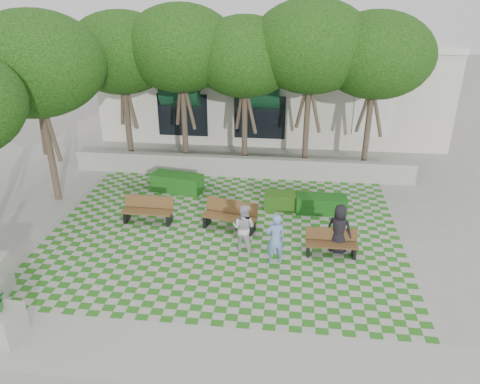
# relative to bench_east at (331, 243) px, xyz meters

# --- Properties ---
(ground) EXTENTS (90.00, 90.00, 0.00)m
(ground) POSITION_rel_bench_east_xyz_m (-3.58, -0.12, -0.41)
(ground) COLOR gray
(ground) RESTS_ON ground
(lawn) EXTENTS (12.00, 12.00, 0.00)m
(lawn) POSITION_rel_bench_east_xyz_m (-3.58, 0.88, -0.41)
(lawn) COLOR #2B721E
(lawn) RESTS_ON ground
(sidewalk_south) EXTENTS (16.00, 2.00, 0.01)m
(sidewalk_south) POSITION_rel_bench_east_xyz_m (-3.58, -4.82, -0.41)
(sidewalk_south) COLOR #9E9B93
(sidewalk_south) RESTS_ON ground
(sidewalk_west) EXTENTS (2.00, 12.00, 0.01)m
(sidewalk_west) POSITION_rel_bench_east_xyz_m (-10.78, 0.88, -0.41)
(sidewalk_west) COLOR #9E9B93
(sidewalk_west) RESTS_ON ground
(retaining_wall) EXTENTS (15.00, 0.36, 0.90)m
(retaining_wall) POSITION_rel_bench_east_xyz_m (-3.58, 6.08, 0.04)
(retaining_wall) COLOR #9E9B93
(retaining_wall) RESTS_ON ground
(bench_east) EXTENTS (1.64, 0.58, 0.86)m
(bench_east) POSITION_rel_bench_east_xyz_m (0.00, 0.00, 0.00)
(bench_east) COLOR #4F341B
(bench_east) RESTS_ON ground
(bench_mid) EXTENTS (2.00, 1.05, 1.00)m
(bench_mid) POSITION_rel_bench_east_xyz_m (-3.43, 1.33, 0.07)
(bench_mid) COLOR brown
(bench_mid) RESTS_ON ground
(bench_west) EXTENTS (1.81, 0.63, 0.94)m
(bench_west) POSITION_rel_bench_east_xyz_m (-6.43, 1.47, 0.04)
(bench_west) COLOR brown
(bench_west) RESTS_ON ground
(hedge_east) EXTENTS (1.89, 0.80, 0.65)m
(hedge_east) POSITION_rel_bench_east_xyz_m (-0.19, 2.96, -0.09)
(hedge_east) COLOR #124412
(hedge_east) RESTS_ON ground
(hedge_midright) EXTENTS (1.81, 0.73, 0.63)m
(hedge_midright) POSITION_rel_bench_east_xyz_m (-1.43, 3.11, -0.10)
(hedge_midright) COLOR #224913
(hedge_midright) RESTS_ON ground
(hedge_midleft) EXTENTS (2.20, 1.22, 0.73)m
(hedge_midleft) POSITION_rel_bench_east_xyz_m (-6.03, 4.22, -0.05)
(hedge_midleft) COLOR #174F15
(hedge_midleft) RESTS_ON ground
(planter_front) EXTENTS (0.90, 0.90, 1.52)m
(planter_front) POSITION_rel_bench_east_xyz_m (-8.19, -4.83, 0.20)
(planter_front) COLOR #9E9B93
(planter_front) RESTS_ON ground
(person_blue) EXTENTS (0.71, 0.58, 1.69)m
(person_blue) POSITION_rel_bench_east_xyz_m (-1.76, -0.69, 0.43)
(person_blue) COLOR #6B8AC4
(person_blue) RESTS_ON ground
(person_dark) EXTENTS (0.94, 0.77, 1.66)m
(person_dark) POSITION_rel_bench_east_xyz_m (0.22, 0.19, 0.41)
(person_dark) COLOR black
(person_dark) RESTS_ON ground
(person_white) EXTENTS (0.93, 0.82, 1.62)m
(person_white) POSITION_rel_bench_east_xyz_m (-2.81, -0.03, 0.40)
(person_white) COLOR silver
(person_white) RESTS_ON ground
(tree_row) EXTENTS (17.70, 13.40, 7.41)m
(tree_row) POSITION_rel_bench_east_xyz_m (-5.45, 5.84, 4.77)
(tree_row) COLOR #47382B
(tree_row) RESTS_ON ground
(building) EXTENTS (18.00, 8.92, 5.15)m
(building) POSITION_rel_bench_east_xyz_m (-2.65, 13.96, 2.10)
(building) COLOR beige
(building) RESTS_ON ground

